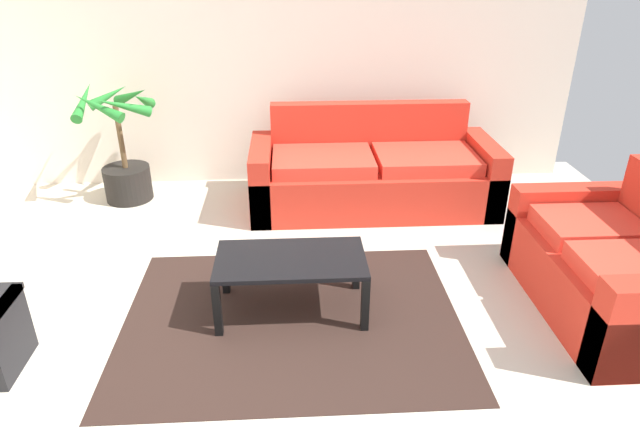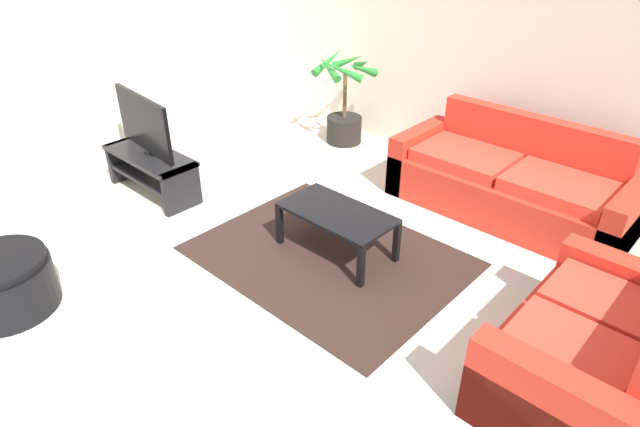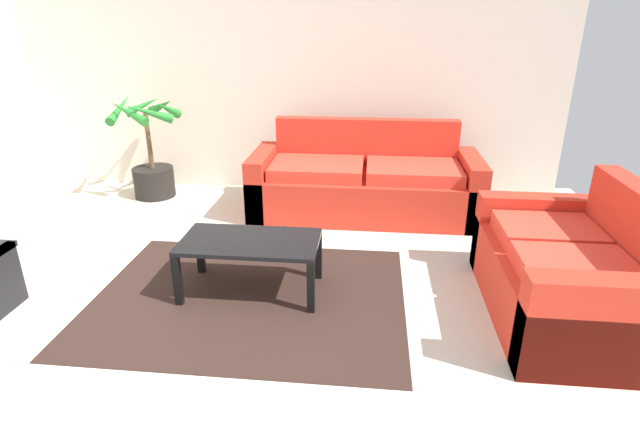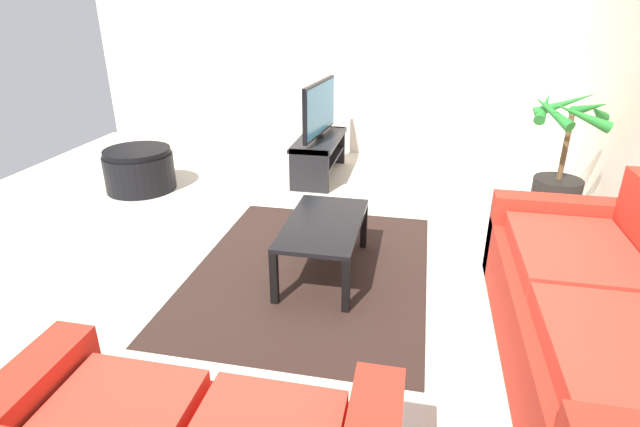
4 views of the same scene
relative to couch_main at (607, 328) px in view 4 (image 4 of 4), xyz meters
The scene contains 9 objects.
ground_plane 2.48m from the couch_main, 111.67° to the right, with size 6.60×6.60×0.00m, color beige.
wall_left 4.65m from the couch_main, 149.69° to the right, with size 0.06×6.00×2.70m, color beige.
couch_main is the anchor object (origin of this frame).
tv_stand 3.59m from the couch_main, 143.75° to the right, with size 1.10×0.45×0.44m.
tv 3.62m from the couch_main, 143.79° to the right, with size 1.01×0.14×0.61m.
coffee_table 1.82m from the couch_main, 115.13° to the right, with size 0.97×0.52×0.41m.
area_rug 1.94m from the couch_main, 113.86° to the right, with size 2.20×1.70×0.01m, color black.
potted_palm 2.35m from the couch_main, behind, with size 0.69×0.70×1.12m.
ottoman 4.41m from the couch_main, 118.33° to the right, with size 0.71×0.71×0.44m.
Camera 4 is at (3.27, 1.26, 1.87)m, focal length 27.86 mm.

